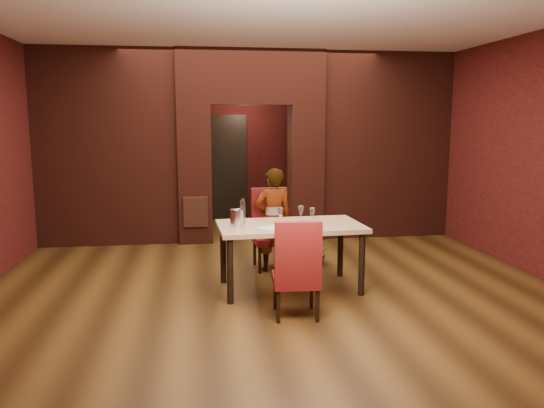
# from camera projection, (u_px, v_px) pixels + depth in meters

# --- Properties ---
(floor) EXTENTS (8.00, 8.00, 0.00)m
(floor) POSITION_uv_depth(u_px,v_px,m) (266.00, 271.00, 7.28)
(floor) COLOR #4D3213
(floor) RESTS_ON ground
(ceiling) EXTENTS (7.00, 8.00, 0.04)m
(ceiling) POSITION_uv_depth(u_px,v_px,m) (266.00, 29.00, 6.78)
(ceiling) COLOR silver
(ceiling) RESTS_ON ground
(wall_back) EXTENTS (7.00, 0.04, 3.20)m
(wall_back) POSITION_uv_depth(u_px,v_px,m) (241.00, 142.00, 10.94)
(wall_back) COLOR maroon
(wall_back) RESTS_ON ground
(wall_front) EXTENTS (7.00, 0.04, 3.20)m
(wall_front) POSITION_uv_depth(u_px,v_px,m) (354.00, 196.00, 3.12)
(wall_front) COLOR maroon
(wall_front) RESTS_ON ground
(wall_right) EXTENTS (0.04, 8.00, 3.20)m
(wall_right) POSITION_uv_depth(u_px,v_px,m) (510.00, 152.00, 7.52)
(wall_right) COLOR maroon
(wall_right) RESTS_ON ground
(pillar_left) EXTENTS (0.55, 0.55, 2.30)m
(pillar_left) POSITION_uv_depth(u_px,v_px,m) (195.00, 174.00, 8.93)
(pillar_left) COLOR maroon
(pillar_left) RESTS_ON ground
(pillar_right) EXTENTS (0.55, 0.55, 2.30)m
(pillar_right) POSITION_uv_depth(u_px,v_px,m) (305.00, 172.00, 9.19)
(pillar_right) COLOR maroon
(pillar_right) RESTS_ON ground
(lintel) EXTENTS (2.45, 0.55, 0.90)m
(lintel) POSITION_uv_depth(u_px,v_px,m) (250.00, 77.00, 8.81)
(lintel) COLOR maroon
(lintel) RESTS_ON ground
(wing_wall_left) EXTENTS (2.28, 0.35, 3.20)m
(wing_wall_left) POSITION_uv_depth(u_px,v_px,m) (107.00, 148.00, 8.66)
(wing_wall_left) COLOR maroon
(wing_wall_left) RESTS_ON ground
(wing_wall_right) EXTENTS (2.28, 0.35, 3.20)m
(wing_wall_right) POSITION_uv_depth(u_px,v_px,m) (384.00, 146.00, 9.32)
(wing_wall_right) COLOR maroon
(wing_wall_right) RESTS_ON ground
(vent_panel) EXTENTS (0.40, 0.03, 0.50)m
(vent_panel) POSITION_uv_depth(u_px,v_px,m) (196.00, 212.00, 8.73)
(vent_panel) COLOR #A24F2F
(vent_panel) RESTS_ON ground
(rear_door) EXTENTS (0.90, 0.08, 2.10)m
(rear_door) POSITION_uv_depth(u_px,v_px,m) (222.00, 169.00, 10.91)
(rear_door) COLOR black
(rear_door) RESTS_ON ground
(rear_door_frame) EXTENTS (1.02, 0.04, 2.22)m
(rear_door_frame) POSITION_uv_depth(u_px,v_px,m) (222.00, 169.00, 10.88)
(rear_door_frame) COLOR black
(rear_door_frame) RESTS_ON ground
(dining_table) EXTENTS (1.77, 1.05, 0.81)m
(dining_table) POSITION_uv_depth(u_px,v_px,m) (290.00, 257.00, 6.45)
(dining_table) COLOR tan
(dining_table) RESTS_ON ground
(chair_far) EXTENTS (0.53, 0.53, 1.11)m
(chair_far) POSITION_uv_depth(u_px,v_px,m) (272.00, 229.00, 7.32)
(chair_far) COLOR maroon
(chair_far) RESTS_ON ground
(chair_near) EXTENTS (0.51, 0.51, 1.05)m
(chair_near) POSITION_uv_depth(u_px,v_px,m) (296.00, 267.00, 5.53)
(chair_near) COLOR maroon
(chair_near) RESTS_ON ground
(person_seated) EXTENTS (0.55, 0.39, 1.41)m
(person_seated) POSITION_uv_depth(u_px,v_px,m) (273.00, 220.00, 7.20)
(person_seated) COLOR white
(person_seated) RESTS_ON ground
(wine_glass_a) EXTENTS (0.08, 0.08, 0.19)m
(wine_glass_a) POSITION_uv_depth(u_px,v_px,m) (280.00, 216.00, 6.39)
(wine_glass_a) COLOR white
(wine_glass_a) RESTS_ON dining_table
(wine_glass_b) EXTENTS (0.08, 0.08, 0.20)m
(wine_glass_b) POSITION_uv_depth(u_px,v_px,m) (301.00, 214.00, 6.50)
(wine_glass_b) COLOR white
(wine_glass_b) RESTS_ON dining_table
(wine_glass_c) EXTENTS (0.08, 0.08, 0.19)m
(wine_glass_c) POSITION_uv_depth(u_px,v_px,m) (312.00, 216.00, 6.42)
(wine_glass_c) COLOR white
(wine_glass_c) RESTS_ON dining_table
(tasting_sheet) EXTENTS (0.40, 0.38, 0.00)m
(tasting_sheet) POSITION_uv_depth(u_px,v_px,m) (273.00, 227.00, 6.18)
(tasting_sheet) COLOR silver
(tasting_sheet) RESTS_ON dining_table
(wine_bucket) EXTENTS (0.16, 0.16, 0.20)m
(wine_bucket) POSITION_uv_depth(u_px,v_px,m) (237.00, 218.00, 6.25)
(wine_bucket) COLOR silver
(wine_bucket) RESTS_ON dining_table
(water_bottle) EXTENTS (0.07, 0.07, 0.29)m
(water_bottle) POSITION_uv_depth(u_px,v_px,m) (243.00, 211.00, 6.49)
(water_bottle) COLOR silver
(water_bottle) RESTS_ON dining_table
(potted_plant) EXTENTS (0.37, 0.33, 0.38)m
(potted_plant) POSITION_uv_depth(u_px,v_px,m) (319.00, 252.00, 7.57)
(potted_plant) COLOR #2A651F
(potted_plant) RESTS_ON ground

